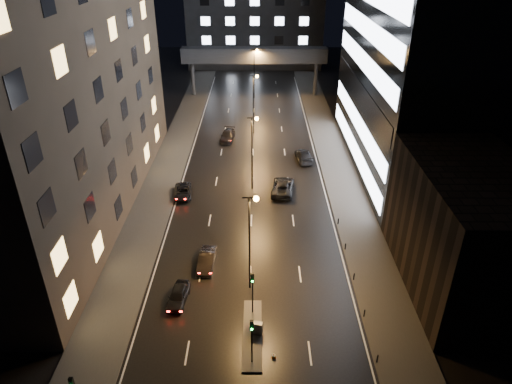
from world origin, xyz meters
TOP-DOWN VIEW (x-y plane):
  - ground at (0.00, 40.00)m, footprint 160.00×160.00m
  - sidewalk_left at (-12.50, 35.00)m, footprint 5.00×110.00m
  - sidewalk_right at (12.50, 35.00)m, footprint 5.00×110.00m
  - building_left at (-22.50, 24.00)m, footprint 15.00×48.00m
  - building_right_low at (20.00, 9.00)m, footprint 10.00×18.00m
  - building_right_glass at (25.00, 36.00)m, footprint 20.00×36.00m
  - building_far at (0.00, 98.00)m, footprint 34.00×14.00m
  - skybridge at (0.00, 70.00)m, footprint 30.00×3.00m
  - median_island at (0.30, 2.00)m, footprint 1.60×8.00m
  - traffic_signal_near at (0.30, 4.49)m, footprint 0.28×0.34m
  - traffic_signal_far at (0.30, -1.01)m, footprint 0.28×0.34m
  - bollard_row at (10.20, 6.50)m, footprint 0.12×25.12m
  - streetlight_near at (0.16, 8.00)m, footprint 1.45×0.50m
  - streetlight_mid_a at (0.16, 28.00)m, footprint 1.45×0.50m
  - streetlight_mid_b at (0.16, 48.00)m, footprint 1.45×0.50m
  - streetlight_far at (0.16, 68.00)m, footprint 1.45×0.50m
  - car_away_a at (-6.59, 6.03)m, footprint 2.01×4.15m
  - car_away_b at (-4.46, 11.32)m, footprint 1.80×4.52m
  - car_away_c at (-9.00, 25.92)m, footprint 2.67×4.82m
  - car_away_d at (-4.28, 44.93)m, footprint 2.60×5.38m
  - car_toward_a at (4.08, 27.03)m, footprint 3.47×6.24m
  - car_toward_b at (7.74, 36.89)m, footprint 2.70×5.55m
  - utility_cabinet at (0.70, 1.95)m, footprint 0.99×0.66m
  - cone_a at (0.31, 2.61)m, footprint 0.52×0.52m
  - cone_b at (2.05, -0.48)m, footprint 0.38×0.38m

SIDE VIEW (x-z plane):
  - ground at x=0.00m, z-range 0.00..0.00m
  - sidewalk_left at x=-12.50m, z-range 0.00..0.15m
  - sidewalk_right at x=12.50m, z-range 0.00..0.15m
  - median_island at x=0.30m, z-range 0.00..0.15m
  - cone_b at x=2.05m, z-range 0.00..0.44m
  - cone_a at x=0.31m, z-range 0.00..0.45m
  - bollard_row at x=10.20m, z-range 0.00..0.90m
  - car_away_c at x=-9.00m, z-range 0.00..1.28m
  - car_away_a at x=-6.59m, z-range 0.00..1.37m
  - car_away_b at x=-4.46m, z-range 0.00..1.46m
  - car_away_d at x=-4.28m, z-range 0.00..1.51m
  - utility_cabinet at x=0.70m, z-range 0.15..1.39m
  - car_toward_b at x=7.74m, z-range 0.00..1.56m
  - car_toward_a at x=4.08m, z-range 0.00..1.65m
  - traffic_signal_near at x=0.30m, z-range 0.89..5.29m
  - traffic_signal_far at x=0.30m, z-range 0.89..5.29m
  - building_right_low at x=20.00m, z-range 0.00..12.00m
  - streetlight_near at x=0.16m, z-range 1.42..11.57m
  - streetlight_mid_a at x=0.16m, z-range 1.42..11.57m
  - streetlight_mid_b at x=0.16m, z-range 1.42..11.57m
  - streetlight_far at x=0.16m, z-range 1.42..11.57m
  - skybridge at x=0.00m, z-range 3.34..13.34m
  - building_far at x=0.00m, z-range 0.00..25.00m
  - building_left at x=-22.50m, z-range 0.00..40.00m
  - building_right_glass at x=25.00m, z-range 0.00..45.00m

